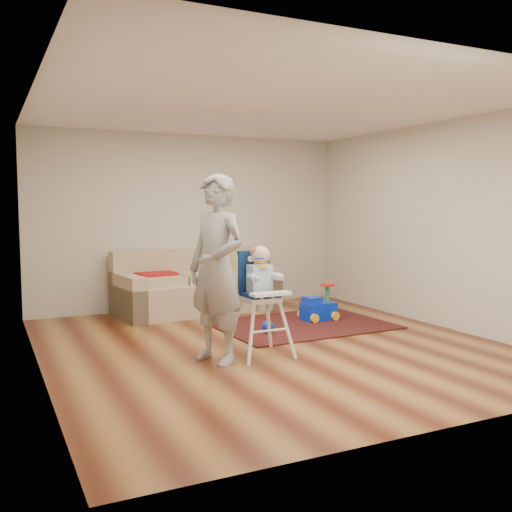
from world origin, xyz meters
name	(u,v)px	position (x,y,z in m)	size (l,w,h in m)	color
ground	(271,345)	(0.00, 0.00, 0.00)	(5.50, 5.50, 0.00)	#4D1F10
room_envelope	(252,183)	(0.00, 0.53, 1.88)	(5.04, 5.52, 2.72)	beige
sofa	(198,281)	(-0.06, 2.30, 0.47)	(2.53, 1.27, 0.94)	tan
side_table	(158,297)	(-0.65, 2.37, 0.26)	(0.51, 0.51, 0.51)	black
area_rug	(301,324)	(0.86, 0.79, 0.01)	(2.24, 1.68, 0.02)	black
ride_on_toy	(318,302)	(1.22, 0.94, 0.27)	(0.46, 0.33, 0.50)	#082CE3
toy_ball	(268,327)	(0.22, 0.51, 0.09)	(0.15, 0.15, 0.15)	#082CE3
high_chair	(260,303)	(-0.32, -0.38, 0.57)	(0.56, 0.56, 1.19)	white
adult	(216,269)	(-0.82, -0.38, 0.96)	(0.70, 0.46, 1.93)	gray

